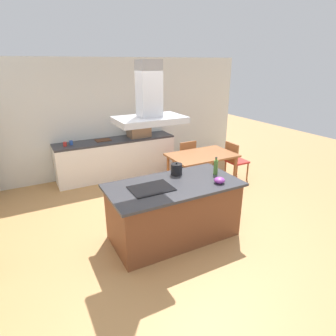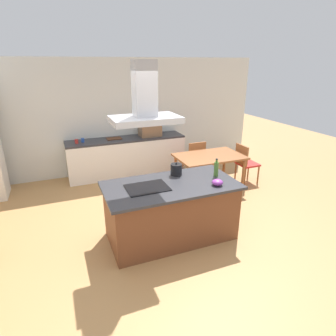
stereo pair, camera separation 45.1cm
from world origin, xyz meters
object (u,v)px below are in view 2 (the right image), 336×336
at_px(countertop_microwave, 150,130).
at_px(mixing_bowl, 217,182).
at_px(chair_facing_back_wall, 195,157).
at_px(cutting_board, 114,138).
at_px(coffee_mug_blue, 83,140).
at_px(dining_table, 210,159).
at_px(cooktop, 147,188).
at_px(tea_kettle, 176,169).
at_px(coffee_mug_red, 77,141).
at_px(chair_at_right_end, 245,161).
at_px(olive_oil_bottle, 216,169).
at_px(range_hood, 145,103).

bearing_deg(countertop_microwave, mixing_bowl, -90.44).
bearing_deg(chair_facing_back_wall, cutting_board, 152.34).
bearing_deg(coffee_mug_blue, dining_table, -32.43).
xyz_separation_m(cooktop, mixing_bowl, (0.98, -0.29, 0.04)).
height_order(tea_kettle, coffee_mug_blue, tea_kettle).
xyz_separation_m(coffee_mug_red, coffee_mug_blue, (0.14, 0.05, 0.00)).
height_order(coffee_mug_blue, chair_facing_back_wall, coffee_mug_blue).
bearing_deg(coffee_mug_blue, cooktop, -78.80).
distance_m(mixing_bowl, coffee_mug_blue, 3.56).
relative_size(cutting_board, chair_facing_back_wall, 0.38).
distance_m(tea_kettle, chair_at_right_end, 2.45).
relative_size(mixing_bowl, chair_facing_back_wall, 0.18).
distance_m(cooktop, coffee_mug_red, 2.94).
xyz_separation_m(cutting_board, chair_facing_back_wall, (1.69, -0.88, -0.40)).
bearing_deg(cooktop, chair_facing_back_wall, 48.26).
relative_size(tea_kettle, coffee_mug_blue, 2.60).
bearing_deg(chair_at_right_end, coffee_mug_blue, 155.30).
distance_m(olive_oil_bottle, countertop_microwave, 2.86).
relative_size(coffee_mug_blue, cutting_board, 0.26).
distance_m(dining_table, chair_at_right_end, 0.93).
relative_size(olive_oil_bottle, cutting_board, 0.85).
relative_size(cutting_board, dining_table, 0.24).
bearing_deg(tea_kettle, chair_at_right_end, 26.41).
distance_m(tea_kettle, range_hood, 1.30).
distance_m(countertop_microwave, coffee_mug_red, 1.72).
bearing_deg(chair_at_right_end, olive_oil_bottle, -139.60).
bearing_deg(mixing_bowl, countertop_microwave, 89.56).
relative_size(mixing_bowl, cutting_board, 0.48).
bearing_deg(coffee_mug_blue, olive_oil_bottle, -59.06).
height_order(cooktop, mixing_bowl, mixing_bowl).
relative_size(coffee_mug_red, range_hood, 0.10).
bearing_deg(range_hood, coffee_mug_blue, 101.20).
bearing_deg(cutting_board, countertop_microwave, -3.28).
distance_m(countertop_microwave, cutting_board, 0.88).
xyz_separation_m(countertop_microwave, coffee_mug_blue, (-1.58, 0.02, -0.09)).
bearing_deg(cutting_board, range_hood, -92.67).
bearing_deg(countertop_microwave, tea_kettle, -99.24).
relative_size(cutting_board, chair_at_right_end, 0.38).
bearing_deg(olive_oil_bottle, cutting_board, 109.25).
relative_size(cooktop, chair_facing_back_wall, 0.67).
height_order(cooktop, cutting_board, cutting_board).
bearing_deg(chair_at_right_end, tea_kettle, -153.59).
xyz_separation_m(olive_oil_bottle, chair_facing_back_wall, (0.67, 2.02, -0.51)).
bearing_deg(chair_facing_back_wall, range_hood, -131.74).
relative_size(coffee_mug_red, coffee_mug_blue, 1.00).
relative_size(olive_oil_bottle, chair_facing_back_wall, 0.32).
bearing_deg(cutting_board, cooktop, -92.67).
xyz_separation_m(cooktop, range_hood, (-0.00, 0.00, 1.20)).
bearing_deg(range_hood, chair_facing_back_wall, 48.26).
height_order(coffee_mug_red, cutting_board, coffee_mug_red).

